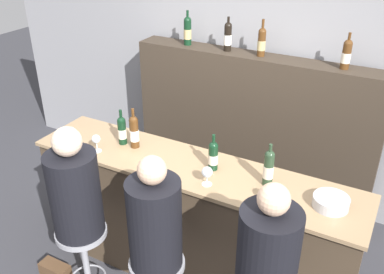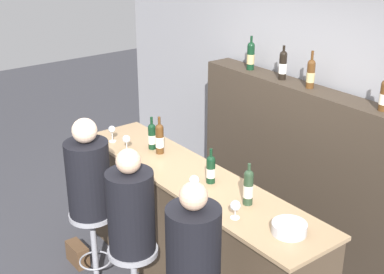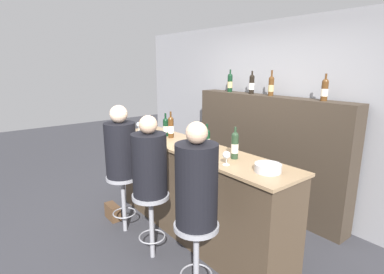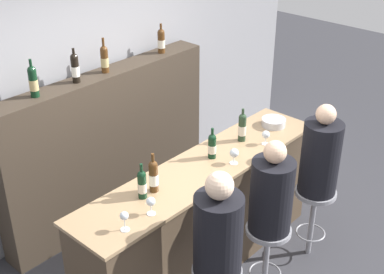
{
  "view_description": "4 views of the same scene",
  "coord_description": "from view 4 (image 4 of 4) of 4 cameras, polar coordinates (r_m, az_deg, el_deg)",
  "views": [
    {
      "loc": [
        1.31,
        -2.12,
        2.8
      ],
      "look_at": [
        0.01,
        0.26,
        1.34
      ],
      "focal_mm": 40.0,
      "sensor_mm": 36.0,
      "label": 1
    },
    {
      "loc": [
        3.02,
        -2.06,
        3.03
      ],
      "look_at": [
        -0.0,
        0.26,
        1.43
      ],
      "focal_mm": 50.0,
      "sensor_mm": 36.0,
      "label": 2
    },
    {
      "loc": [
        2.57,
        -1.77,
        2.0
      ],
      "look_at": [
        -0.07,
        0.29,
        1.19
      ],
      "focal_mm": 28.0,
      "sensor_mm": 36.0,
      "label": 3
    },
    {
      "loc": [
        -2.92,
        -2.27,
        3.46
      ],
      "look_at": [
        -0.2,
        0.22,
        1.47
      ],
      "focal_mm": 50.0,
      "sensor_mm": 36.0,
      "label": 4
    }
  ],
  "objects": [
    {
      "name": "wine_bottle_counter_1",
      "position": [
        4.16,
        -4.13,
        -4.15
      ],
      "size": [
        0.07,
        0.07,
        0.34
      ],
      "color": "#4C2D14",
      "rests_on": "bar_counter"
    },
    {
      "name": "back_bar_cabinet",
      "position": [
        5.49,
        -8.88,
        -1.01
      ],
      "size": [
        2.45,
        0.28,
        1.59
      ],
      "color": "#382D23",
      "rests_on": "ground_plane"
    },
    {
      "name": "guest_seated_middle",
      "position": [
        4.29,
        8.49,
        -5.96
      ],
      "size": [
        0.35,
        0.35,
        0.81
      ],
      "color": "black",
      "rests_on": "bar_stool_middle"
    },
    {
      "name": "wine_bottle_counter_2",
      "position": [
        4.61,
        2.16,
        -0.94
      ],
      "size": [
        0.07,
        0.07,
        0.29
      ],
      "color": "black",
      "rests_on": "bar_counter"
    },
    {
      "name": "wine_glass_1",
      "position": [
        3.93,
        -4.42,
        -6.95
      ],
      "size": [
        0.07,
        0.07,
        0.14
      ],
      "color": "silver",
      "rests_on": "bar_counter"
    },
    {
      "name": "guest_seated_right",
      "position": [
        4.83,
        13.55,
        -1.94
      ],
      "size": [
        0.34,
        0.34,
        0.86
      ],
      "color": "black",
      "rests_on": "bar_stool_right"
    },
    {
      "name": "wine_bottle_counter_0",
      "position": [
        4.1,
        -5.35,
        -5.01
      ],
      "size": [
        0.07,
        0.07,
        0.3
      ],
      "color": "black",
      "rests_on": "bar_counter"
    },
    {
      "name": "bar_stool_right",
      "position": [
        5.11,
        12.89,
        -7.05
      ],
      "size": [
        0.38,
        0.38,
        0.72
      ],
      "color": "gray",
      "rests_on": "ground_plane"
    },
    {
      "name": "bar_counter",
      "position": [
        4.84,
        1.16,
        -8.64
      ],
      "size": [
        2.62,
        0.58,
        1.09
      ],
      "color": "#473828",
      "rests_on": "ground_plane"
    },
    {
      "name": "guest_seated_left",
      "position": [
        3.85,
        2.81,
        -9.95
      ],
      "size": [
        0.36,
        0.36,
        0.84
      ],
      "color": "black",
      "rests_on": "bar_stool_left"
    },
    {
      "name": "wine_bottle_backbar_3",
      "position": [
        5.6,
        -3.3,
        10.22
      ],
      "size": [
        0.08,
        0.08,
        0.31
      ],
      "color": "#4C2D14",
      "rests_on": "back_bar_cabinet"
    },
    {
      "name": "wine_glass_2",
      "position": [
        4.54,
        4.51,
        -1.76
      ],
      "size": [
        0.08,
        0.08,
        0.14
      ],
      "color": "silver",
      "rests_on": "bar_counter"
    },
    {
      "name": "metal_bowl",
      "position": [
        5.24,
        8.7,
        1.57
      ],
      "size": [
        0.23,
        0.23,
        0.07
      ],
      "color": "#B7B7BC",
      "rests_on": "bar_counter"
    },
    {
      "name": "wine_glass_0",
      "position": [
        3.79,
        -7.25,
        -8.45
      ],
      "size": [
        0.07,
        0.07,
        0.15
      ],
      "color": "silver",
      "rests_on": "bar_counter"
    },
    {
      "name": "wine_bottle_counter_3",
      "position": [
        4.89,
        5.38,
        1.07
      ],
      "size": [
        0.07,
        0.07,
        0.32
      ],
      "color": "#233823",
      "rests_on": "bar_counter"
    },
    {
      "name": "wall_back",
      "position": [
        5.43,
        -10.79,
        4.41
      ],
      "size": [
        6.4,
        0.05,
        2.6
      ],
      "color": "gray",
      "rests_on": "ground_plane"
    },
    {
      "name": "wine_glass_3",
      "position": [
        4.88,
        7.88,
        0.22
      ],
      "size": [
        0.07,
        0.07,
        0.13
      ],
      "color": "silver",
      "rests_on": "bar_counter"
    },
    {
      "name": "bar_stool_middle",
      "position": [
        4.59,
        8.05,
        -11.14
      ],
      "size": [
        0.38,
        0.38,
        0.72
      ],
      "color": "gray",
      "rests_on": "ground_plane"
    },
    {
      "name": "wine_bottle_backbar_2",
      "position": [
        5.13,
        -9.32,
        8.23
      ],
      "size": [
        0.07,
        0.07,
        0.34
      ],
      "color": "#4C2D14",
      "rests_on": "back_bar_cabinet"
    },
    {
      "name": "wine_bottle_backbar_0",
      "position": [
        4.73,
        -16.58,
        5.73
      ],
      "size": [
        0.08,
        0.08,
        0.34
      ],
      "color": "black",
      "rests_on": "back_bar_cabinet"
    },
    {
      "name": "wine_bottle_backbar_1",
      "position": [
        4.94,
        -12.36,
        7.22
      ],
      "size": [
        0.07,
        0.07,
        0.32
      ],
      "color": "black",
      "rests_on": "back_bar_cabinet"
    }
  ]
}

